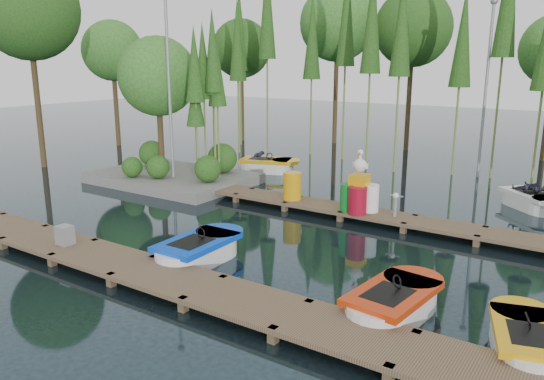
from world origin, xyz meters
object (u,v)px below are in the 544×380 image
Objects in this scene: boat_yellow_far at (267,165)px; utility_cabinet at (65,235)px; drum_cluster at (359,194)px; boat_red at (394,303)px; yellow_barrel at (292,186)px; island at (170,103)px; boat_blue at (199,251)px.

utility_cabinet is at bearing -81.01° from boat_yellow_far.
boat_red is at bearing -58.84° from drum_cluster.
yellow_barrel is at bearing 142.75° from boat_red.
island is 7.37× the size of yellow_barrel.
boat_yellow_far is 6.27× the size of utility_cabinet.
drum_cluster is (2.49, -0.15, 0.11)m from yellow_barrel.
utility_cabinet is at bearing -63.84° from island.
drum_cluster is (1.86, 5.25, 0.60)m from boat_blue.
island is at bearing 172.82° from yellow_barrel.
yellow_barrel is (2.45, 7.00, 0.22)m from utility_cabinet.
boat_red is at bearing -27.64° from island.
boat_blue is 5.46m from yellow_barrel.
yellow_barrel is at bearing -46.37° from boat_yellow_far.
boat_blue is 2.99× the size of yellow_barrel.
boat_yellow_far is at bearing 114.45° from boat_blue.
island reaches higher than drum_cluster.
island reaches higher than yellow_barrel.
island is at bearing 116.16° from utility_cabinet.
drum_cluster reaches higher than boat_blue.
drum_cluster is (6.51, -4.54, 0.57)m from boat_yellow_far.
boat_red is at bearing 10.50° from utility_cabinet.
drum_cluster reaches higher than utility_cabinet.
yellow_barrel is (6.28, -0.79, -2.43)m from island.
boat_yellow_far is at bearing 141.20° from boat_red.
island is 9.11m from drum_cluster.
utility_cabinet is 0.25× the size of drum_cluster.
utility_cabinet is (-8.16, -1.51, 0.28)m from boat_red.
boat_blue is 5.09m from boat_red.
boat_yellow_far is 5.98m from yellow_barrel.
utility_cabinet is (-3.08, -1.59, 0.28)m from boat_blue.
utility_cabinet is at bearing -125.77° from drum_cluster.
drum_cluster reaches higher than yellow_barrel.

